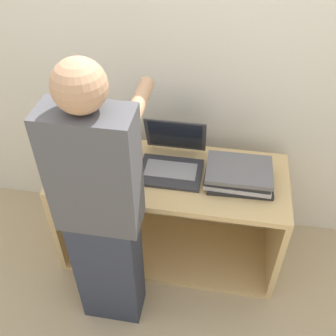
# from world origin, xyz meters

# --- Properties ---
(ground_plane) EXTENTS (12.00, 12.00, 0.00)m
(ground_plane) POSITION_xyz_m (0.00, 0.00, 0.00)
(ground_plane) COLOR tan
(wall_back) EXTENTS (8.00, 0.05, 2.40)m
(wall_back) POSITION_xyz_m (0.00, 0.69, 1.20)
(wall_back) COLOR silver
(wall_back) RESTS_ON ground_plane
(cart) EXTENTS (1.39, 0.59, 0.72)m
(cart) POSITION_xyz_m (0.00, 0.37, 0.36)
(cart) COLOR tan
(cart) RESTS_ON ground_plane
(laptop_open) EXTENTS (0.37, 0.37, 0.28)m
(laptop_open) POSITION_xyz_m (0.00, 0.36, 0.77)
(laptop_open) COLOR #333338
(laptop_open) RESTS_ON cart
(laptop_stack_left) EXTENTS (0.38, 0.30, 0.11)m
(laptop_stack_left) POSITION_xyz_m (-0.39, 0.29, 0.77)
(laptop_stack_left) COLOR #B7B7BC
(laptop_stack_left) RESTS_ON cart
(laptop_stack_right) EXTENTS (0.39, 0.29, 0.11)m
(laptop_stack_right) POSITION_xyz_m (0.40, 0.29, 0.77)
(laptop_stack_right) COLOR #232326
(laptop_stack_right) RESTS_ON cart
(person) EXTENTS (0.40, 0.53, 1.66)m
(person) POSITION_xyz_m (-0.27, -0.19, 0.83)
(person) COLOR #2D3342
(person) RESTS_ON ground_plane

